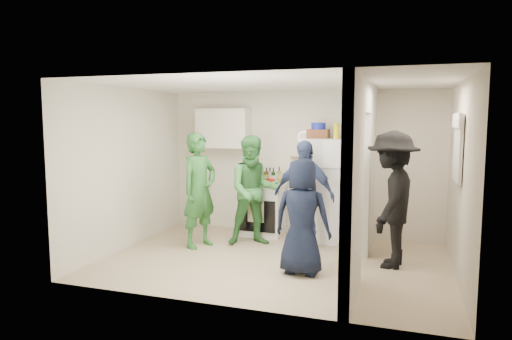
{
  "coord_description": "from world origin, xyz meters",
  "views": [
    {
      "loc": [
        1.74,
        -6.11,
        2.02
      ],
      "look_at": [
        -0.41,
        0.4,
        1.25
      ],
      "focal_mm": 32.0,
      "sensor_mm": 36.0,
      "label": 1
    }
  ],
  "objects_px": {
    "person_green_left": "(199,190)",
    "person_navy": "(302,217)",
    "stove": "(262,209)",
    "blue_bowl": "(318,126)",
    "person_green_center": "(254,191)",
    "yellow_cup_stack_top": "(336,131)",
    "person_denim": "(304,195)",
    "fridge": "(323,190)",
    "wicker_basket": "(318,134)",
    "person_nook": "(392,199)"
  },
  "relations": [
    {
      "from": "wicker_basket",
      "to": "person_denim",
      "type": "bearing_deg",
      "value": -97.18
    },
    {
      "from": "blue_bowl",
      "to": "person_navy",
      "type": "height_order",
      "value": "blue_bowl"
    },
    {
      "from": "wicker_basket",
      "to": "person_green_left",
      "type": "relative_size",
      "value": 0.19
    },
    {
      "from": "person_green_center",
      "to": "person_navy",
      "type": "xyz_separation_m",
      "value": [
        1.04,
        -1.15,
        -0.12
      ]
    },
    {
      "from": "stove",
      "to": "blue_bowl",
      "type": "relative_size",
      "value": 3.77
    },
    {
      "from": "yellow_cup_stack_top",
      "to": "person_green_center",
      "type": "bearing_deg",
      "value": -157.33
    },
    {
      "from": "person_green_center",
      "to": "person_navy",
      "type": "relative_size",
      "value": 1.15
    },
    {
      "from": "yellow_cup_stack_top",
      "to": "person_denim",
      "type": "distance_m",
      "value": 1.19
    },
    {
      "from": "person_green_left",
      "to": "blue_bowl",
      "type": "bearing_deg",
      "value": -36.38
    },
    {
      "from": "person_green_center",
      "to": "person_denim",
      "type": "relative_size",
      "value": 1.03
    },
    {
      "from": "stove",
      "to": "person_green_center",
      "type": "bearing_deg",
      "value": -84.14
    },
    {
      "from": "wicker_basket",
      "to": "person_green_center",
      "type": "bearing_deg",
      "value": -143.78
    },
    {
      "from": "person_nook",
      "to": "yellow_cup_stack_top",
      "type": "bearing_deg",
      "value": -128.45
    },
    {
      "from": "person_green_center",
      "to": "yellow_cup_stack_top",
      "type": "bearing_deg",
      "value": -3.41
    },
    {
      "from": "person_green_left",
      "to": "person_denim",
      "type": "xyz_separation_m",
      "value": [
        1.59,
        0.35,
        -0.05
      ]
    },
    {
      "from": "person_green_center",
      "to": "person_denim",
      "type": "height_order",
      "value": "person_green_center"
    },
    {
      "from": "blue_bowl",
      "to": "person_navy",
      "type": "xyz_separation_m",
      "value": [
        0.14,
        -1.81,
        -1.14
      ]
    },
    {
      "from": "blue_bowl",
      "to": "yellow_cup_stack_top",
      "type": "relative_size",
      "value": 0.96
    },
    {
      "from": "blue_bowl",
      "to": "yellow_cup_stack_top",
      "type": "bearing_deg",
      "value": -25.11
    },
    {
      "from": "wicker_basket",
      "to": "blue_bowl",
      "type": "height_order",
      "value": "blue_bowl"
    },
    {
      "from": "wicker_basket",
      "to": "person_navy",
      "type": "xyz_separation_m",
      "value": [
        0.14,
        -1.81,
        -1.01
      ]
    },
    {
      "from": "person_denim",
      "to": "person_navy",
      "type": "distance_m",
      "value": 1.15
    },
    {
      "from": "yellow_cup_stack_top",
      "to": "person_denim",
      "type": "relative_size",
      "value": 0.15
    },
    {
      "from": "fridge",
      "to": "person_navy",
      "type": "relative_size",
      "value": 1.12
    },
    {
      "from": "fridge",
      "to": "stove",
      "type": "bearing_deg",
      "value": 178.39
    },
    {
      "from": "stove",
      "to": "yellow_cup_stack_top",
      "type": "relative_size",
      "value": 3.62
    },
    {
      "from": "person_nook",
      "to": "person_denim",
      "type": "bearing_deg",
      "value": -99.61
    },
    {
      "from": "blue_bowl",
      "to": "person_green_center",
      "type": "xyz_separation_m",
      "value": [
        -0.9,
        -0.66,
        -1.03
      ]
    },
    {
      "from": "fridge",
      "to": "person_denim",
      "type": "xyz_separation_m",
      "value": [
        -0.19,
        -0.64,
        0.0
      ]
    },
    {
      "from": "person_denim",
      "to": "blue_bowl",
      "type": "bearing_deg",
      "value": 95.1
    },
    {
      "from": "person_denim",
      "to": "person_navy",
      "type": "height_order",
      "value": "person_denim"
    },
    {
      "from": "person_green_left",
      "to": "person_denim",
      "type": "distance_m",
      "value": 1.63
    },
    {
      "from": "stove",
      "to": "blue_bowl",
      "type": "bearing_deg",
      "value": 1.18
    },
    {
      "from": "person_green_left",
      "to": "person_nook",
      "type": "bearing_deg",
      "value": -69.59
    },
    {
      "from": "yellow_cup_stack_top",
      "to": "person_green_left",
      "type": "relative_size",
      "value": 0.14
    },
    {
      "from": "stove",
      "to": "person_green_center",
      "type": "distance_m",
      "value": 0.77
    },
    {
      "from": "wicker_basket",
      "to": "person_navy",
      "type": "distance_m",
      "value": 2.08
    },
    {
      "from": "blue_bowl",
      "to": "stove",
      "type": "bearing_deg",
      "value": -178.82
    },
    {
      "from": "wicker_basket",
      "to": "person_denim",
      "type": "distance_m",
      "value": 1.16
    },
    {
      "from": "fridge",
      "to": "blue_bowl",
      "type": "xyz_separation_m",
      "value": [
        -0.1,
        0.05,
        1.05
      ]
    },
    {
      "from": "stove",
      "to": "person_denim",
      "type": "distance_m",
      "value": 1.18
    },
    {
      "from": "person_green_left",
      "to": "person_denim",
      "type": "height_order",
      "value": "person_green_left"
    },
    {
      "from": "person_navy",
      "to": "wicker_basket",
      "type": "bearing_deg",
      "value": -81.44
    },
    {
      "from": "person_green_center",
      "to": "blue_bowl",
      "type": "bearing_deg",
      "value": 10.14
    },
    {
      "from": "fridge",
      "to": "person_green_left",
      "type": "height_order",
      "value": "person_green_left"
    },
    {
      "from": "person_green_left",
      "to": "person_denim",
      "type": "bearing_deg",
      "value": -55.7
    },
    {
      "from": "person_green_left",
      "to": "person_navy",
      "type": "relative_size",
      "value": 1.19
    },
    {
      "from": "yellow_cup_stack_top",
      "to": "person_denim",
      "type": "xyz_separation_m",
      "value": [
        -0.41,
        -0.54,
        -0.97
      ]
    },
    {
      "from": "yellow_cup_stack_top",
      "to": "person_nook",
      "type": "distance_m",
      "value": 1.6
    },
    {
      "from": "fridge",
      "to": "person_green_center",
      "type": "bearing_deg",
      "value": -148.64
    }
  ]
}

